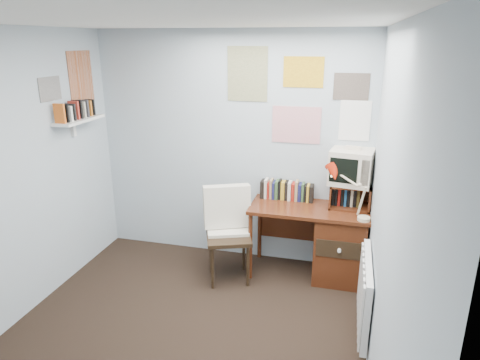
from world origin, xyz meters
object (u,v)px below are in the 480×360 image
Objects in this scene: tv_riser at (350,195)px; crt_tv at (352,165)px; desk at (334,242)px; desk_lamp at (366,199)px; wall_shelf at (79,120)px; radiator at (365,294)px; desk_chair at (229,237)px.

crt_tv is at bearing 106.47° from tv_riser.
desk_lamp is at bearing -38.32° from desk.
tv_riser is at bearing 10.32° from wall_shelf.
radiator is (0.18, -1.06, -0.78)m from crt_tv.
radiator is 3.15m from wall_shelf.
radiator is at bearing -10.89° from wall_shelf.
radiator is 1.29× the size of wall_shelf.
crt_tv is (1.16, 0.44, 0.73)m from desk_chair.
desk_lamp reaches higher than desk_chair.
radiator is at bearing -71.84° from crt_tv.
desk is at bearing 8.40° from wall_shelf.
wall_shelf is (-2.86, 0.55, 1.20)m from radiator.
desk is 2.87m from wall_shelf.
wall_shelf reaches higher than desk_lamp.
desk_chair is 2.15× the size of desk_lamp.
desk_lamp is at bearing 92.28° from radiator.
desk_chair is at bearing -150.64° from crt_tv.
desk_chair is 2.33× the size of crt_tv.
crt_tv is at bearing 127.34° from desk_lamp.
crt_tv is 0.65× the size of wall_shelf.
wall_shelf reaches higher than desk_chair.
desk is 0.51m from tv_riser.
desk is 0.66m from desk_lamp.
tv_riser is at bearing -1.17° from desk_chair.
crt_tv is (-0.01, 0.02, 0.32)m from tv_riser.
crt_tv is at bearing 10.76° from wall_shelf.
desk_lamp is 1.10× the size of tv_riser.
crt_tv is (-0.15, 0.34, 0.22)m from desk_lamp.
desk is 1.09m from desk_chair.
wall_shelf is (-2.57, -0.38, 1.21)m from desk.
radiator is (1.33, -0.62, -0.05)m from desk_chair.
desk_chair is 1.47m from radiator.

